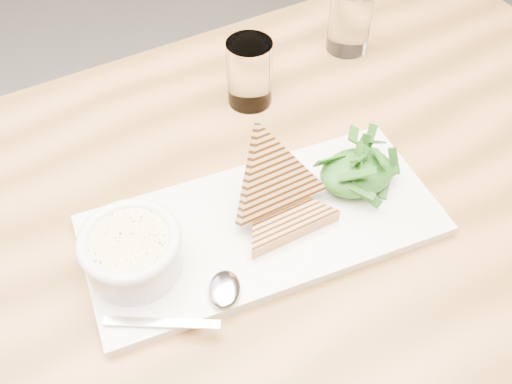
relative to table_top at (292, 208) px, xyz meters
name	(u,v)px	position (x,y,z in m)	size (l,w,h in m)	color
table_top	(292,208)	(0.00, 0.00, 0.00)	(1.19, 0.79, 0.04)	#AC7341
table_leg_br	(415,136)	(0.55, 0.35, -0.39)	(0.06, 0.06, 0.74)	#AC7341
platter	(263,225)	(-0.06, -0.03, 0.03)	(0.44, 0.20, 0.01)	white
soup_bowl	(133,255)	(-0.22, -0.02, 0.06)	(0.11, 0.11, 0.04)	white
soup	(129,241)	(-0.22, -0.02, 0.08)	(0.09, 0.09, 0.01)	beige
bowl_rim	(129,240)	(-0.22, -0.02, 0.08)	(0.12, 0.12, 0.01)	white
sandwich_flat	(282,215)	(-0.04, -0.04, 0.04)	(0.14, 0.14, 0.02)	#BB7F43
sandwich_lean	(274,179)	(-0.03, -0.01, 0.08)	(0.14, 0.14, 0.08)	#BB7F43
salad_base	(357,173)	(0.08, -0.02, 0.05)	(0.10, 0.08, 0.04)	#154912
arugula_pile	(358,168)	(0.08, -0.02, 0.06)	(0.11, 0.10, 0.05)	#2E6720
spoon_bowl	(224,289)	(-0.14, -0.10, 0.04)	(0.04, 0.05, 0.01)	silver
spoon_handle	(162,323)	(-0.22, -0.11, 0.04)	(0.13, 0.01, 0.00)	silver
glass_near	(250,73)	(0.03, 0.20, 0.07)	(0.07, 0.07, 0.10)	white
glass_far	(350,20)	(0.24, 0.26, 0.07)	(0.07, 0.07, 0.11)	white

